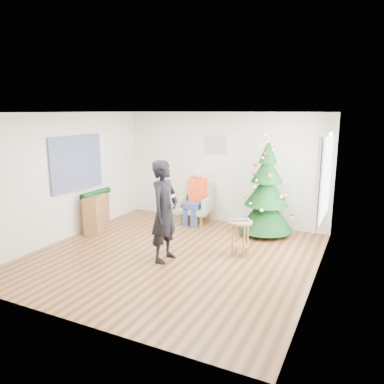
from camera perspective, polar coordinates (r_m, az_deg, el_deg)
The scene contains 19 objects.
floor at distance 7.04m, azimuth -2.90°, elevation -9.66°, with size 5.00×5.00×0.00m, color brown.
ceiling at distance 6.53m, azimuth -3.15°, elevation 12.02°, with size 5.00×5.00×0.00m, color white.
wall_back at distance 8.90m, azimuth 4.75°, elevation 3.68°, with size 5.00×5.00×0.00m, color silver.
wall_front at distance 4.70m, azimuth -17.88°, elevation -4.79°, with size 5.00×5.00×0.00m, color silver.
wall_left at distance 8.15m, azimuth -18.64°, elevation 2.26°, with size 5.00×5.00×0.00m, color silver.
wall_right at distance 5.91m, azimuth 18.78°, elevation -1.39°, with size 5.00×5.00×0.00m, color silver.
window_panel at distance 6.85m, azimuth 19.71°, elevation 2.07°, with size 0.04×1.30×1.40m, color white.
curtains at distance 6.85m, azimuth 19.47°, elevation 2.10°, with size 0.05×1.75×1.50m.
christmas_tree at distance 8.09m, azimuth 11.29°, elevation 0.13°, with size 1.17×1.17×2.12m.
stool at distance 6.99m, azimuth 7.33°, elevation -6.97°, with size 0.44×0.44×0.66m.
laptop at distance 6.88m, azimuth 7.41°, elevation -4.32°, with size 0.36×0.23×0.03m, color silver.
armchair at distance 8.89m, azimuth 0.68°, elevation -2.50°, with size 0.73×0.66×0.98m.
seated_person at distance 8.77m, azimuth 0.54°, elevation -0.70°, with size 0.40×0.58×1.29m.
standing_man at distance 6.58m, azimuth -4.20°, elevation -2.94°, with size 0.66×0.43×1.81m, color black.
game_controller at distance 6.39m, azimuth -2.88°, elevation -0.60°, with size 0.04×0.13×0.04m, color white.
console at distance 8.72m, azimuth -14.32°, elevation -2.91°, with size 0.30×1.00×0.80m, color brown.
garland at distance 8.62m, azimuth -14.46°, elevation -0.21°, with size 0.14×0.14×0.90m, color black.
tapestry at distance 8.30m, azimuth -17.12°, elevation 4.28°, with size 0.03×1.50×1.15m, color black.
framed_picture at distance 8.88m, azimuth 3.51°, elevation 7.25°, with size 0.52×0.05×0.42m.
Camera 1 is at (3.15, -5.72, 2.64)m, focal length 35.00 mm.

